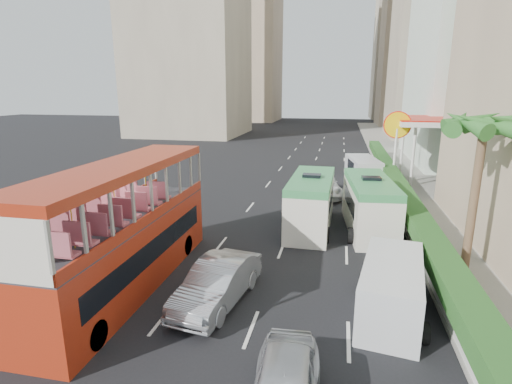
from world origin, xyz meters
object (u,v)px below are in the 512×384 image
(double_decker_bus, at_px, (124,227))
(van_asset, at_px, (322,196))
(car_silver_lane_a, at_px, (218,302))
(minibus_far, at_px, (369,205))
(panel_van_near, at_px, (391,289))
(minibus_near, at_px, (311,202))
(panel_van_far, at_px, (363,170))
(shell_station, at_px, (432,150))
(palm_tree, at_px, (474,199))

(double_decker_bus, relative_size, van_asset, 2.12)
(car_silver_lane_a, xyz_separation_m, minibus_far, (6.02, 9.43, 1.49))
(van_asset, height_order, panel_van_near, panel_van_near)
(car_silver_lane_a, relative_size, minibus_near, 0.73)
(panel_van_far, height_order, shell_station, shell_station)
(car_silver_lane_a, xyz_separation_m, shell_station, (12.01, 23.57, 2.75))
(minibus_far, relative_size, panel_van_far, 1.26)
(palm_tree, height_order, shell_station, palm_tree)
(van_asset, relative_size, palm_tree, 0.81)
(double_decker_bus, distance_m, panel_van_far, 23.71)
(van_asset, bearing_deg, double_decker_bus, -124.12)
(double_decker_bus, relative_size, palm_tree, 1.72)
(minibus_near, xyz_separation_m, palm_tree, (7.06, -4.73, 1.88))
(van_asset, distance_m, minibus_far, 7.97)
(minibus_far, xyz_separation_m, panel_van_far, (0.25, 12.46, -0.42))
(double_decker_bus, relative_size, minibus_far, 1.64)
(minibus_near, relative_size, panel_van_near, 1.38)
(car_silver_lane_a, xyz_separation_m, panel_van_near, (6.26, 0.54, 0.98))
(minibus_far, relative_size, panel_van_near, 1.37)
(panel_van_near, xyz_separation_m, palm_tree, (3.55, 4.03, 2.40))
(van_asset, xyz_separation_m, panel_van_near, (3.14, -16.17, 0.98))
(palm_tree, relative_size, shell_station, 0.80)
(car_silver_lane_a, distance_m, minibus_far, 11.29)
(panel_van_far, bearing_deg, shell_station, 6.03)
(van_asset, height_order, shell_station, shell_station)
(van_asset, relative_size, panel_van_far, 0.98)
(panel_van_near, relative_size, panel_van_far, 0.92)
(minibus_far, distance_m, palm_tree, 6.45)
(car_silver_lane_a, height_order, van_asset, car_silver_lane_a)
(double_decker_bus, distance_m, panel_van_near, 10.37)
(car_silver_lane_a, bearing_deg, van_asset, 88.70)
(double_decker_bus, distance_m, minibus_far, 13.41)
(double_decker_bus, distance_m, car_silver_lane_a, 4.76)
(van_asset, bearing_deg, panel_van_far, 48.39)
(panel_van_far, bearing_deg, double_decker_bus, -125.94)
(minibus_near, distance_m, minibus_far, 3.27)
(van_asset, bearing_deg, minibus_far, -78.64)
(palm_tree, bearing_deg, car_silver_lane_a, -155.03)
(car_silver_lane_a, bearing_deg, double_decker_bus, -178.83)
(car_silver_lane_a, distance_m, shell_station, 26.60)
(van_asset, bearing_deg, minibus_near, -103.20)
(minibus_near, distance_m, shell_station, 17.06)
(panel_van_near, height_order, palm_tree, palm_tree)
(panel_van_far, distance_m, shell_station, 6.22)
(minibus_far, height_order, panel_van_far, minibus_far)
(minibus_near, distance_m, palm_tree, 8.70)
(van_asset, xyz_separation_m, shell_station, (8.89, 6.86, 2.75))
(palm_tree, bearing_deg, panel_van_far, 101.56)
(car_silver_lane_a, relative_size, panel_van_far, 0.93)
(panel_van_near, distance_m, palm_tree, 5.88)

